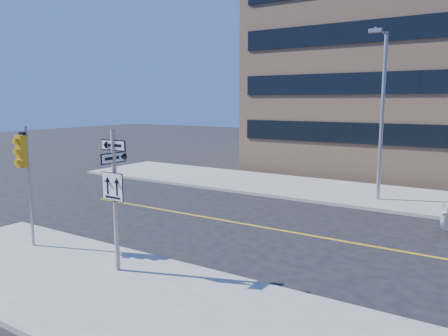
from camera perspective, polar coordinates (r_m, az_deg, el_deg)
The scene contains 5 objects.
ground at distance 14.99m, azimuth -6.61°, elevation -10.61°, with size 120.00×120.00×0.00m, color black.
sign_pole at distance 12.57m, azimuth -14.09°, elevation -3.07°, with size 0.92×0.92×4.06m.
traffic_signal at distance 15.53m, azimuth -24.74°, elevation 0.82°, with size 0.32×0.45×4.00m.
streetlight_a at distance 22.23m, azimuth 19.88°, elevation 7.72°, with size 0.55×2.25×8.00m.
building_brick at distance 36.80m, azimuth 22.29°, elevation 14.43°, with size 18.00×18.00×18.00m, color tan.
Camera 1 is at (9.03, -10.89, 4.95)m, focal length 35.00 mm.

